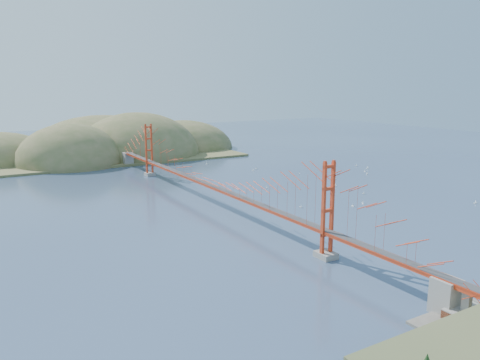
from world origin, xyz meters
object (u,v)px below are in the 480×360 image
bridge (209,164)px  sailboat_2 (475,203)px  fort (466,313)px  sailboat_0 (301,207)px

bridge → sailboat_2: 46.56m
fort → sailboat_0: size_ratio=6.17×
fort → bridge: bearing=90.5°
fort → sailboat_2: 46.27m
bridge → fort: 48.40m
bridge → fort: bridge is taller
bridge → sailboat_0: size_ratio=157.49×
bridge → sailboat_2: bearing=-30.6°
sailboat_0 → sailboat_2: size_ratio=0.96×
fort → sailboat_2: bearing=32.0°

